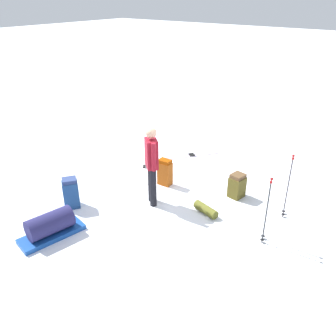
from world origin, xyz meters
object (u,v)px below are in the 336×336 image
skier_standing (152,162)px  gear_sled (50,226)px  backpack_bright (71,193)px  ski_poles_planted_far (288,184)px  backpack_small_spare (165,172)px  ski_pair_near (192,155)px  ski_pair_far (146,167)px  backpack_large_dark (237,186)px  ski_poles_planted_near (267,208)px  sleeping_mat_rolled (206,209)px

skier_standing → gear_sled: bearing=-20.3°
backpack_bright → ski_poles_planted_far: size_ratio=0.50×
backpack_small_spare → ski_pair_near: bearing=-167.2°
backpack_bright → ski_pair_near: bearing=170.9°
skier_standing → backpack_bright: bearing=-47.6°
skier_standing → ski_pair_far: size_ratio=1.13×
gear_sled → ski_pair_far: bearing=-172.0°
skier_standing → ski_pair_far: skier_standing is taller
backpack_bright → gear_sled: backpack_bright is taller
ski_poles_planted_far → backpack_small_spare: bearing=-80.8°
gear_sled → ski_poles_planted_far: bearing=135.9°
ski_pair_near → backpack_large_dark: bearing=59.0°
backpack_bright → ski_poles_planted_far: 4.34m
ski_pair_near → ski_poles_planted_far: (1.26, 3.05, 0.72)m
ski_poles_planted_near → ski_poles_planted_far: bearing=-180.0°
ski_pair_near → ski_pair_far: bearing=-22.0°
backpack_bright → gear_sled: bearing=29.5°
ski_pair_near → ski_poles_planted_far: size_ratio=1.18×
skier_standing → ski_pair_near: skier_standing is taller
ski_pair_far → gear_sled: bearing=8.0°
ski_pair_far → backpack_small_spare: bearing=67.0°
gear_sled → sleeping_mat_rolled: gear_sled is taller
backpack_bright → sleeping_mat_rolled: 2.78m
backpack_large_dark → backpack_bright: (2.43, -2.53, 0.06)m
skier_standing → ski_poles_planted_far: skier_standing is taller
skier_standing → ski_poles_planted_near: size_ratio=1.34×
ski_pair_far → backpack_bright: (2.30, -0.05, 0.31)m
backpack_large_dark → ski_poles_planted_near: bearing=45.3°
ski_poles_planted_near → ski_poles_planted_far: size_ratio=0.96×
backpack_bright → sleeping_mat_rolled: bearing=122.1°
backpack_bright → ski_poles_planted_near: ski_poles_planted_near is taller
skier_standing → ski_pair_near: bearing=-165.1°
backpack_bright → backpack_small_spare: bearing=153.5°
backpack_bright → ski_poles_planted_near: bearing=110.4°
backpack_small_spare → ski_poles_planted_near: 2.76m
gear_sled → sleeping_mat_rolled: bearing=141.7°
gear_sled → backpack_large_dark: bearing=148.4°
ski_pair_near → backpack_large_dark: (1.18, 1.96, 0.25)m
ski_poles_planted_far → gear_sled: bearing=-44.1°
ski_pair_far → backpack_large_dark: 2.50m
skier_standing → ski_pair_near: (-2.48, -0.66, -0.94)m
ski_pair_far → ski_poles_planted_near: bearing=75.0°
backpack_large_dark → ski_poles_planted_near: size_ratio=0.43×
skier_standing → backpack_large_dark: 1.96m
ski_poles_planted_near → ski_poles_planted_far: 1.00m
backpack_small_spare → ski_poles_planted_near: (0.57, 2.67, 0.40)m
sleeping_mat_rolled → backpack_bright: bearing=-57.9°
ski_pair_near → backpack_bright: backpack_bright is taller
sleeping_mat_rolled → backpack_large_dark: bearing=169.0°
ski_poles_planted_near → ski_poles_planted_far: ski_poles_planted_far is taller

